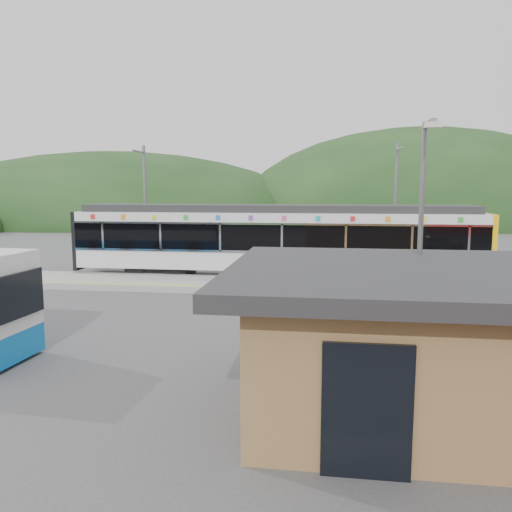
# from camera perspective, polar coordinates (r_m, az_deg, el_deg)

# --- Properties ---
(ground) EXTENTS (120.00, 120.00, 0.00)m
(ground) POSITION_cam_1_polar(r_m,az_deg,el_deg) (19.87, -1.85, -5.55)
(ground) COLOR #4C4C4F
(ground) RESTS_ON ground
(hills) EXTENTS (146.00, 149.00, 26.00)m
(hills) POSITION_cam_1_polar(r_m,az_deg,el_deg) (24.93, 14.47, -3.09)
(hills) COLOR #1E3D19
(hills) RESTS_ON ground
(platform) EXTENTS (26.00, 3.20, 0.30)m
(platform) POSITION_cam_1_polar(r_m,az_deg,el_deg) (23.02, -0.45, -3.34)
(platform) COLOR #9E9E99
(platform) RESTS_ON ground
(yellow_line) EXTENTS (26.00, 0.10, 0.01)m
(yellow_line) POSITION_cam_1_polar(r_m,az_deg,el_deg) (21.73, -0.96, -3.58)
(yellow_line) COLOR yellow
(yellow_line) RESTS_ON platform
(train) EXTENTS (20.44, 3.01, 3.74)m
(train) POSITION_cam_1_polar(r_m,az_deg,el_deg) (25.31, 2.18, 2.03)
(train) COLOR black
(train) RESTS_ON ground
(catenary_mast_west) EXTENTS (0.18, 1.80, 7.00)m
(catenary_mast_west) POSITION_cam_1_polar(r_m,az_deg,el_deg) (29.50, -12.57, 5.73)
(catenary_mast_west) COLOR slate
(catenary_mast_west) RESTS_ON ground
(catenary_mast_east) EXTENTS (0.18, 1.80, 7.00)m
(catenary_mast_east) POSITION_cam_1_polar(r_m,az_deg,el_deg) (27.88, 15.64, 5.54)
(catenary_mast_east) COLOR slate
(catenary_mast_east) RESTS_ON ground
(station_shelter) EXTENTS (9.20, 6.20, 3.00)m
(station_shelter) POSITION_cam_1_polar(r_m,az_deg,el_deg) (10.82, 22.26, -8.90)
(station_shelter) COLOR olive
(station_shelter) RESTS_ON ground
(lamp_post) EXTENTS (0.35, 1.06, 6.07)m
(lamp_post) POSITION_cam_1_polar(r_m,az_deg,el_deg) (12.31, 18.40, 3.02)
(lamp_post) COLOR slate
(lamp_post) RESTS_ON ground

